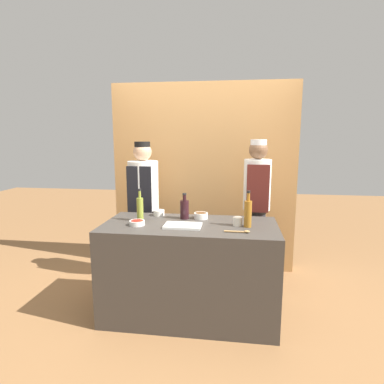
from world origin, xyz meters
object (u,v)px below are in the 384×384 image
object	(u,v)px
bottle_wine	(185,209)
wooden_spoon	(240,232)
sauce_bowl_brown	(201,215)
chef_left	(144,207)
bottle_oil	(140,209)
sauce_bowl_orange	(159,213)
sauce_bowl_red	(137,223)
cup_cream	(238,221)
bottle_amber	(248,213)
chef_right	(256,207)
cutting_board	(183,226)

from	to	relation	value
bottle_wine	wooden_spoon	distance (m)	0.68
sauce_bowl_brown	chef_left	xyz separation A→B (m)	(-0.74, 0.51, -0.04)
bottle_oil	chef_left	size ratio (longest dim) A/B	0.19
sauce_bowl_orange	sauce_bowl_red	bearing A→B (deg)	-106.62
cup_cream	bottle_amber	bearing A→B (deg)	-17.38
bottle_wine	chef_right	xyz separation A→B (m)	(0.74, 0.54, -0.08)
sauce_bowl_brown	cup_cream	bearing A→B (deg)	-29.97
sauce_bowl_brown	cup_cream	distance (m)	0.42
sauce_bowl_orange	cutting_board	xyz separation A→B (m)	(0.31, -0.38, -0.02)
bottle_amber	bottle_wine	distance (m)	0.65
cutting_board	chef_right	world-z (taller)	chef_right
sauce_bowl_brown	bottle_oil	xyz separation A→B (m)	(-0.58, -0.17, 0.09)
bottle_oil	cup_cream	xyz separation A→B (m)	(0.94, -0.04, -0.08)
sauce_bowl_brown	bottle_oil	bearing A→B (deg)	-163.20
cup_cream	sauce_bowl_brown	bearing A→B (deg)	150.03
bottle_amber	bottle_wine	xyz separation A→B (m)	(-0.62, 0.21, -0.03)
bottle_oil	cup_cream	size ratio (longest dim) A/B	3.69
sauce_bowl_orange	wooden_spoon	size ratio (longest dim) A/B	0.52
bottle_oil	bottle_wine	bearing A→B (deg)	19.24
sauce_bowl_orange	wooden_spoon	bearing A→B (deg)	-30.73
cutting_board	bottle_wine	xyz separation A→B (m)	(-0.03, 0.29, 0.09)
sauce_bowl_brown	bottle_amber	world-z (taller)	bottle_amber
sauce_bowl_red	wooden_spoon	distance (m)	0.95
sauce_bowl_red	bottle_amber	distance (m)	1.02
cup_cream	wooden_spoon	xyz separation A→B (m)	(0.02, -0.22, -0.03)
bottle_wine	wooden_spoon	world-z (taller)	bottle_wine
chef_left	cutting_board	bearing A→B (deg)	-53.49
cutting_board	chef_right	distance (m)	1.08
sauce_bowl_orange	chef_left	distance (m)	0.53
sauce_bowl_orange	cup_cream	bearing A→B (deg)	-18.62
bottle_wine	wooden_spoon	bearing A→B (deg)	-36.33
bottle_oil	wooden_spoon	distance (m)	1.00
bottle_oil	wooden_spoon	xyz separation A→B (m)	(0.96, -0.26, -0.11)
cup_cream	bottle_oil	bearing A→B (deg)	177.82
chef_right	wooden_spoon	bearing A→B (deg)	-101.72
bottle_oil	sauce_bowl_red	bearing A→B (deg)	-84.78
bottle_oil	cutting_board	bearing A→B (deg)	-17.62
sauce_bowl_brown	cutting_board	world-z (taller)	sauce_bowl_brown
sauce_bowl_orange	cup_cream	xyz separation A→B (m)	(0.81, -0.27, 0.01)
cup_cream	chef_left	size ratio (longest dim) A/B	0.05
chef_right	cutting_board	bearing A→B (deg)	-130.79
sauce_bowl_brown	bottle_wine	xyz separation A→B (m)	(-0.16, -0.03, 0.07)
bottle_wine	bottle_oil	bearing A→B (deg)	-160.76
bottle_oil	cup_cream	distance (m)	0.94
sauce_bowl_red	cutting_board	world-z (taller)	sauce_bowl_red
cutting_board	bottle_wine	size ratio (longest dim) A/B	1.30
sauce_bowl_red	sauce_bowl_brown	bearing A→B (deg)	29.85
bottle_amber	chef_left	distance (m)	1.41
bottle_amber	wooden_spoon	size ratio (longest dim) A/B	1.52
wooden_spoon	bottle_wine	bearing A→B (deg)	143.67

